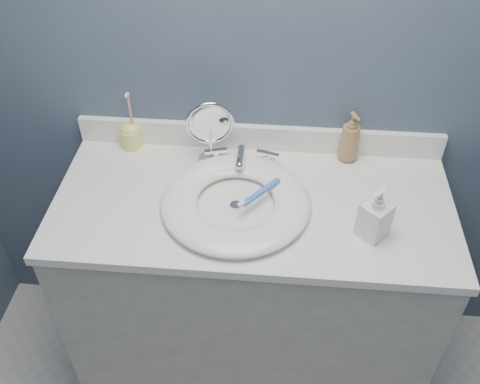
# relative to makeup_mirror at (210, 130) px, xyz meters

# --- Properties ---
(back_wall) EXTENTS (2.20, 0.02, 2.40)m
(back_wall) POSITION_rel_makeup_mirror_xyz_m (0.15, 0.10, 0.19)
(back_wall) COLOR #424D64
(back_wall) RESTS_ON ground
(vanity_cabinet) EXTENTS (1.20, 0.55, 0.85)m
(vanity_cabinet) POSITION_rel_makeup_mirror_xyz_m (0.15, -0.18, -0.58)
(vanity_cabinet) COLOR #B9B6A9
(vanity_cabinet) RESTS_ON ground
(countertop) EXTENTS (1.22, 0.57, 0.03)m
(countertop) POSITION_rel_makeup_mirror_xyz_m (0.15, -0.18, -0.14)
(countertop) COLOR white
(countertop) RESTS_ON vanity_cabinet
(backsplash) EXTENTS (1.22, 0.02, 0.09)m
(backsplash) POSITION_rel_makeup_mirror_xyz_m (0.15, 0.08, -0.08)
(backsplash) COLOR white
(backsplash) RESTS_ON countertop
(basin) EXTENTS (0.45, 0.45, 0.04)m
(basin) POSITION_rel_makeup_mirror_xyz_m (0.10, -0.21, -0.11)
(basin) COLOR white
(basin) RESTS_ON countertop
(drain) EXTENTS (0.04, 0.04, 0.01)m
(drain) POSITION_rel_makeup_mirror_xyz_m (0.10, -0.21, -0.12)
(drain) COLOR silver
(drain) RESTS_ON countertop
(faucet) EXTENTS (0.25, 0.13, 0.07)m
(faucet) POSITION_rel_makeup_mirror_xyz_m (0.10, -0.01, -0.10)
(faucet) COLOR silver
(faucet) RESTS_ON countertop
(makeup_mirror) EXTENTS (0.15, 0.09, 0.23)m
(makeup_mirror) POSITION_rel_makeup_mirror_xyz_m (0.00, 0.00, 0.00)
(makeup_mirror) COLOR silver
(makeup_mirror) RESTS_ON countertop
(soap_bottle_amber) EXTENTS (0.09, 0.09, 0.18)m
(soap_bottle_amber) POSITION_rel_makeup_mirror_xyz_m (0.45, 0.05, -0.04)
(soap_bottle_amber) COLOR #9E7447
(soap_bottle_amber) RESTS_ON countertop
(soap_bottle_clear) EXTENTS (0.11, 0.11, 0.17)m
(soap_bottle_clear) POSITION_rel_makeup_mirror_xyz_m (0.50, -0.29, -0.04)
(soap_bottle_clear) COLOR white
(soap_bottle_clear) RESTS_ON countertop
(toothbrush_holder) EXTENTS (0.07, 0.07, 0.21)m
(toothbrush_holder) POSITION_rel_makeup_mirror_xyz_m (-0.28, 0.06, -0.08)
(toothbrush_holder) COLOR #EEE977
(toothbrush_holder) RESTS_ON countertop
(toothbrush_lying) EXTENTS (0.12, 0.14, 0.02)m
(toothbrush_lying) POSITION_rel_makeup_mirror_xyz_m (0.17, -0.19, -0.08)
(toothbrush_lying) COLOR #3A74CF
(toothbrush_lying) RESTS_ON basin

